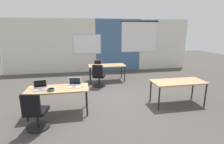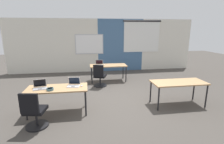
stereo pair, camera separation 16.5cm
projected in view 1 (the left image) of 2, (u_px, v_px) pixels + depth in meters
The scene contains 13 objects.
ground_plane at pixel (117, 100), 5.55m from camera, with size 24.00×24.00×0.00m.
back_wall_assembly at pixel (102, 45), 9.22m from camera, with size 10.00×0.27×2.80m.
desk_near_left at pixel (58, 90), 4.51m from camera, with size 1.60×0.70×0.72m.
desk_near_right at pixel (178, 83), 5.13m from camera, with size 1.60×0.70×0.72m.
desk_far_center at pixel (107, 66), 7.49m from camera, with size 1.60×0.70×0.72m.
laptop_far_left at pixel (98, 64), 7.44m from camera, with size 0.37×0.35×0.22m.
mouse_far_left at pixel (103, 65), 7.47m from camera, with size 0.08×0.11×0.03m.
chair_far_left at pixel (99, 78), 6.77m from camera, with size 0.56×0.61×0.92m.
laptop_near_left_end at pixel (40, 87), 4.41m from camera, with size 0.37×0.33×0.23m.
chair_near_left_end at pixel (36, 114), 3.81m from camera, with size 0.52×0.57×0.92m.
laptop_near_left_inner at pixel (74, 85), 4.64m from camera, with size 0.37×0.33×0.23m.
mouse_near_left_inner at pixel (83, 86), 4.62m from camera, with size 0.08×0.11×0.03m.
snack_bowl at pixel (51, 90), 4.29m from camera, with size 0.18×0.18×0.06m.
Camera 1 is at (-1.11, -5.05, 2.22)m, focal length 27.23 mm.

